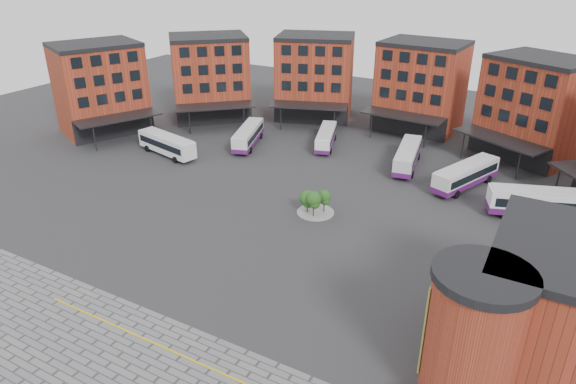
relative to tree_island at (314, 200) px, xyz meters
The scene contains 11 objects.
ground 11.86m from the tree_island, 99.76° to the right, with size 160.00×160.00×0.00m, color #28282B.
yellow_line 25.62m from the tree_island, 89.97° to the right, with size 26.00×0.15×0.02m, color gold.
main_building 28.06m from the tree_island, 104.21° to the left, with size 94.14×42.48×14.60m.
east_building 30.65m from the tree_island, 28.68° to the right, with size 17.40×15.40×10.60m.
tree_island is the anchor object (origin of this frame).
bus_a 28.44m from the tree_island, 166.95° to the left, with size 11.17×4.82×3.08m.
bus_b 24.98m from the tree_island, 140.73° to the left, with size 5.70×10.94×3.02m.
bus_c 22.92m from the tree_island, 111.69° to the left, with size 5.18×9.98×2.75m.
bus_d 19.89m from the tree_island, 74.98° to the left, with size 4.29×11.33×3.12m.
bus_e 21.35m from the tree_island, 49.81° to the left, with size 6.58×11.50×3.19m.
bus_f 26.26m from the tree_island, 27.34° to the left, with size 12.43×6.72×3.44m.
Camera 1 is at (25.08, -36.27, 28.21)m, focal length 32.00 mm.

